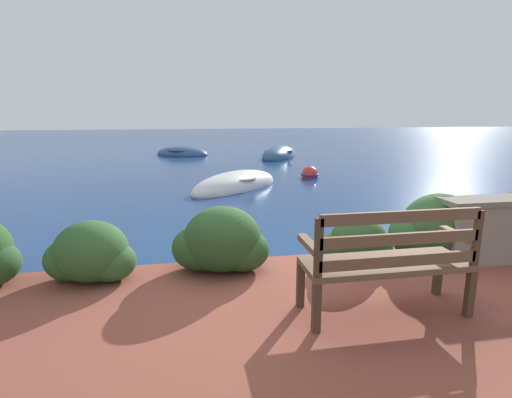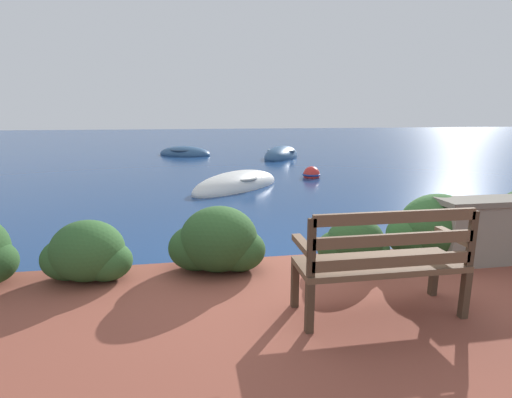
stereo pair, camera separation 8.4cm
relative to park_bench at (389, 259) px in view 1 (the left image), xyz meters
The scene contains 10 objects.
ground_plane 1.71m from the park_bench, 108.29° to the left, with size 80.00×80.00×0.00m.
park_bench is the anchor object (origin of this frame).
hedge_clump_left 2.80m from the park_bench, 155.44° to the left, with size 0.90×0.64×0.61m.
hedge_clump_centre 1.73m from the park_bench, 136.17° to the left, with size 1.02×0.73×0.69m.
hedge_clump_right 1.15m from the park_bench, 77.76° to the left, with size 0.79×0.57×0.53m.
hedge_clump_far_right 1.72m from the park_bench, 42.85° to the left, with size 1.09×0.78×0.74m.
rowboat_nearest 6.91m from the park_bench, 92.88° to the left, with size 2.82×2.71×0.75m.
rowboat_mid 13.41m from the park_bench, 80.20° to the left, with size 2.38×2.99×0.84m.
rowboat_far 14.99m from the park_bench, 96.30° to the left, with size 2.70×2.29×0.68m.
mooring_buoy 8.42m from the park_bench, 76.31° to the left, with size 0.53×0.53×0.48m.
Camera 1 is at (-1.11, -4.28, 1.87)m, focal length 28.00 mm.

